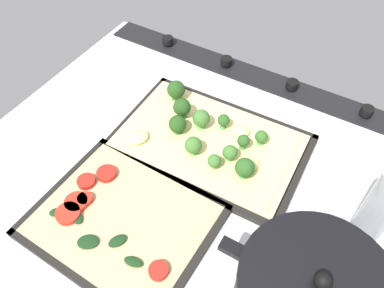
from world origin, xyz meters
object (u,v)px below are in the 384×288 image
Objects in this scene: baking_tray_back at (123,221)px; oil_bottle at (380,208)px; veggie_pizza_back at (118,218)px; broccoli_pizza at (208,138)px; baking_tray_front at (210,144)px.

baking_tray_back is 42.03cm from oil_bottle.
oil_bottle is at bearing -153.17° from baking_tray_back.
baking_tray_back is at bearing -164.40° from veggie_pizza_back.
broccoli_pizza is 1.17× the size of baking_tray_back.
broccoli_pizza is at bearing -8.40° from oil_bottle.
baking_tray_front is 23.81cm from baking_tray_back.
oil_bottle reaches higher than broccoli_pizza.
baking_tray_front is 1.35× the size of veggie_pizza_back.
baking_tray_back is (4.67, 23.34, 0.01)cm from baking_tray_front.
baking_tray_back is 1.39× the size of oil_bottle.
veggie_pizza_back is at bearing 26.60° from oil_bottle.
veggie_pizza_back is (5.50, 23.58, 0.72)cm from baking_tray_front.
baking_tray_front is 33.55cm from oil_bottle.
oil_bottle is (-37.48, -18.77, 8.22)cm from veggie_pizza_back.
baking_tray_back is at bearing 80.01° from broccoli_pizza.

